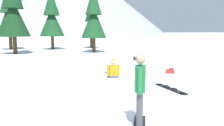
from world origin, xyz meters
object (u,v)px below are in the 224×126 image
(loose_snowboard_far_spare, at_px, (170,89))
(pine_tree_short, at_px, (91,23))
(backpack_red, at_px, (170,71))
(pine_tree_slender, at_px, (52,17))
(snowboarder_midground, at_px, (112,71))
(pine_tree_broad, at_px, (94,16))
(pine_tree_leaning, at_px, (13,10))
(pine_tree_twin, at_px, (9,14))
(snowboarder_foreground, at_px, (140,89))

(loose_snowboard_far_spare, height_order, pine_tree_short, pine_tree_short)
(backpack_red, bearing_deg, pine_tree_slender, 102.33)
(snowboarder_midground, distance_m, pine_tree_broad, 13.91)
(pine_tree_leaning, distance_m, pine_tree_twin, 6.47)
(snowboarder_foreground, height_order, loose_snowboard_far_spare, snowboarder_foreground)
(backpack_red, relative_size, pine_tree_slender, 0.07)
(snowboarder_foreground, xyz_separation_m, snowboarder_midground, (1.51, 5.76, -0.61))
(snowboarder_midground, distance_m, pine_tree_twin, 21.99)
(snowboarder_midground, relative_size, pine_tree_slender, 0.24)
(snowboarder_foreground, distance_m, pine_tree_leaning, 20.73)
(snowboarder_foreground, height_order, pine_tree_leaning, pine_tree_leaning)
(pine_tree_leaning, relative_size, pine_tree_broad, 1.12)
(loose_snowboard_far_spare, distance_m, pine_tree_broad, 16.68)
(pine_tree_leaning, relative_size, pine_tree_slender, 1.06)
(snowboarder_midground, xyz_separation_m, pine_tree_leaning, (-5.07, 14.38, 3.98))
(pine_tree_slender, relative_size, pine_tree_twin, 0.93)
(pine_tree_broad, height_order, pine_tree_twin, pine_tree_twin)
(snowboarder_foreground, distance_m, pine_tree_short, 26.34)
(snowboarder_midground, bearing_deg, loose_snowboard_far_spare, -66.86)
(pine_tree_broad, bearing_deg, backpack_red, -88.10)
(snowboarder_midground, distance_m, pine_tree_leaning, 15.76)
(snowboarder_foreground, distance_m, pine_tree_broad, 19.62)
(loose_snowboard_far_spare, height_order, pine_tree_leaning, pine_tree_leaning)
(pine_tree_leaning, height_order, pine_tree_slender, pine_tree_leaning)
(snowboarder_foreground, distance_m, loose_snowboard_far_spare, 4.02)
(loose_snowboard_far_spare, bearing_deg, snowboarder_foreground, -135.41)
(backpack_red, xyz_separation_m, pine_tree_slender, (-4.19, 19.16, 3.94))
(pine_tree_short, relative_size, pine_tree_broad, 0.90)
(snowboarder_foreground, relative_size, snowboarder_midground, 0.96)
(snowboarder_midground, height_order, pine_tree_twin, pine_tree_twin)
(snowboarder_foreground, bearing_deg, pine_tree_slender, 88.62)
(loose_snowboard_far_spare, xyz_separation_m, pine_tree_slender, (-2.19, 22.01, 4.04))
(pine_tree_broad, bearing_deg, loose_snowboard_far_spare, -95.48)
(pine_tree_twin, bearing_deg, backpack_red, -66.41)
(snowboarder_foreground, xyz_separation_m, pine_tree_twin, (-4.36, 26.56, 3.44))
(snowboarder_foreground, distance_m, snowboarder_midground, 5.98)
(pine_tree_short, bearing_deg, pine_tree_broad, -102.82)
(pine_tree_slender, distance_m, pine_tree_twin, 5.28)
(pine_tree_short, height_order, pine_tree_slender, pine_tree_slender)
(snowboarder_foreground, bearing_deg, pine_tree_twin, 99.33)
(pine_tree_twin, bearing_deg, snowboarder_midground, -74.24)
(pine_tree_slender, bearing_deg, backpack_red, -77.67)
(pine_tree_slender, xyz_separation_m, pine_tree_broad, (3.75, -5.85, -0.24))
(snowboarder_midground, height_order, pine_tree_short, pine_tree_short)
(pine_tree_short, xyz_separation_m, pine_tree_broad, (-1.51, -6.65, 0.39))
(loose_snowboard_far_spare, xyz_separation_m, pine_tree_leaning, (-6.35, 17.39, 4.28))
(snowboarder_foreground, bearing_deg, pine_tree_leaning, 100.03)
(backpack_red, bearing_deg, snowboarder_foreground, -130.52)
(pine_tree_broad, bearing_deg, pine_tree_leaning, 171.21)
(snowboarder_midground, bearing_deg, pine_tree_leaning, 109.42)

